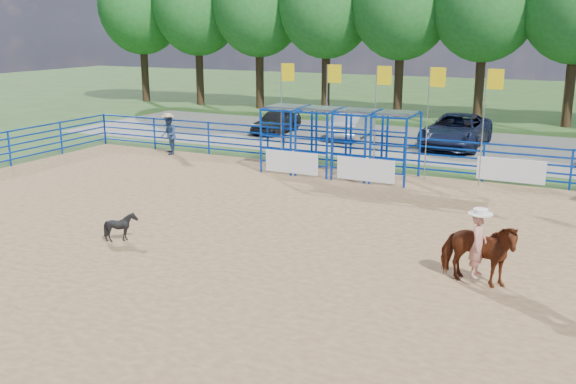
# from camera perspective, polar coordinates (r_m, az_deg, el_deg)

# --- Properties ---
(ground) EXTENTS (120.00, 120.00, 0.00)m
(ground) POSITION_cam_1_polar(r_m,az_deg,el_deg) (16.52, 0.55, -5.41)
(ground) COLOR #2F4F1F
(ground) RESTS_ON ground
(arena_dirt) EXTENTS (30.00, 20.00, 0.02)m
(arena_dirt) POSITION_cam_1_polar(r_m,az_deg,el_deg) (16.51, 0.55, -5.38)
(arena_dirt) COLOR #99744C
(arena_dirt) RESTS_ON ground
(gravel_strip) EXTENTS (40.00, 10.00, 0.01)m
(gravel_strip) POSITION_cam_1_polar(r_m,az_deg,el_deg) (32.23, 13.64, 4.07)
(gravel_strip) COLOR slate
(gravel_strip) RESTS_ON ground
(horse_and_rider) EXTENTS (1.87, 1.03, 2.49)m
(horse_and_rider) POSITION_cam_1_polar(r_m,az_deg,el_deg) (14.83, 16.52, -4.71)
(horse_and_rider) COLOR maroon
(horse_and_rider) RESTS_ON arena_dirt
(calf) EXTENTS (0.79, 0.72, 0.79)m
(calf) POSITION_cam_1_polar(r_m,az_deg,el_deg) (17.80, -14.61, -3.00)
(calf) COLOR black
(calf) RESTS_ON arena_dirt
(spectator_cowboy) EXTENTS (1.05, 1.08, 1.81)m
(spectator_cowboy) POSITION_cam_1_polar(r_m,az_deg,el_deg) (29.38, -10.57, 5.07)
(spectator_cowboy) COLOR navy
(spectator_cowboy) RESTS_ON arena_dirt
(car_a) EXTENTS (1.57, 3.77, 1.27)m
(car_a) POSITION_cam_1_polar(r_m,az_deg,el_deg) (34.91, -1.05, 6.32)
(car_a) COLOR black
(car_a) RESTS_ON gravel_strip
(car_b) EXTENTS (1.76, 4.23, 1.36)m
(car_b) POSITION_cam_1_polar(r_m,az_deg,el_deg) (33.37, 5.71, 5.95)
(car_b) COLOR gray
(car_b) RESTS_ON gravel_strip
(car_c) EXTENTS (2.72, 5.70, 1.57)m
(car_c) POSITION_cam_1_polar(r_m,az_deg,el_deg) (31.72, 14.70, 5.29)
(car_c) COLOR black
(car_c) RESTS_ON gravel_strip
(perimeter_fence) EXTENTS (30.10, 20.10, 1.50)m
(perimeter_fence) POSITION_cam_1_polar(r_m,az_deg,el_deg) (16.28, 0.56, -2.93)
(perimeter_fence) COLOR #0836B2
(perimeter_fence) RESTS_ON ground
(chute_assembly) EXTENTS (19.32, 2.41, 4.20)m
(chute_assembly) POSITION_cam_1_polar(r_m,az_deg,el_deg) (24.81, 5.36, 4.32)
(chute_assembly) COLOR #0836B2
(chute_assembly) RESTS_ON ground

